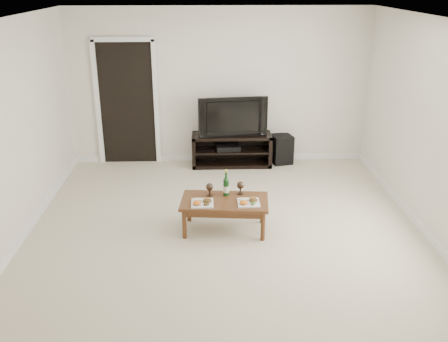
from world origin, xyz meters
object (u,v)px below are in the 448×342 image
media_console (232,150)px  television (232,115)px  coffee_table (225,215)px  subwoofer (282,149)px

media_console → television: television is taller
television → coffee_table: (-0.21, -2.35, -0.67)m
television → subwoofer: (0.87, 0.09, -0.63)m
television → media_console: bearing=0.0°
television → subwoofer: television is taller
media_console → subwoofer: bearing=5.7°
media_console → coffee_table: 2.36m
television → coffee_table: bearing=-101.6°
media_console → subwoofer: (0.87, 0.09, -0.03)m
media_console → subwoofer: media_console is taller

